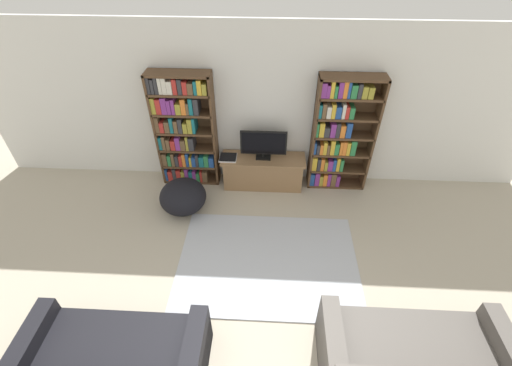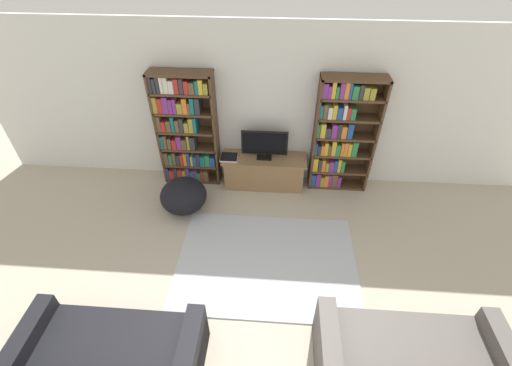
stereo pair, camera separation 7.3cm
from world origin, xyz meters
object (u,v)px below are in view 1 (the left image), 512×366
tv_stand (263,171)px  television (264,144)px  bookshelf_right (338,135)px  bookshelf_left (184,131)px  beanbag_ottoman (183,197)px  laptop (228,158)px

tv_stand → television: television is taller
bookshelf_right → television: (-1.16, -0.09, -0.16)m
bookshelf_left → television: 1.29m
bookshelf_left → bookshelf_right: same height
bookshelf_left → beanbag_ottoman: bearing=-85.4°
television → laptop: size_ratio=2.62×
television → laptop: (-0.57, -0.04, -0.25)m
laptop → beanbag_ottoman: bearing=-135.0°
bookshelf_right → beanbag_ottoman: size_ratio=2.69×
laptop → television: bearing=4.2°
bookshelf_left → bookshelf_right: size_ratio=1.00×
tv_stand → television: 0.53m
bookshelf_right → beanbag_ottoman: (-2.38, -0.77, -0.72)m
bookshelf_right → laptop: (-1.74, -0.13, -0.41)m
laptop → beanbag_ottoman: size_ratio=0.39×
bookshelf_left → bookshelf_right: 2.44m
laptop → tv_stand: bearing=3.3°
tv_stand → beanbag_ottoman: tv_stand is taller
bookshelf_right → beanbag_ottoman: bookshelf_right is taller
television → beanbag_ottoman: bearing=-150.6°
bookshelf_right → laptop: 1.79m
tv_stand → television: (-0.00, 0.01, 0.53)m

